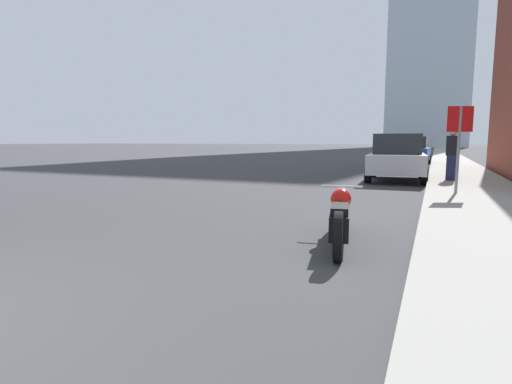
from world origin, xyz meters
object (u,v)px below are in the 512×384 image
parked_car_silver (397,158)px  parked_car_blue (412,151)px  pedestrian (452,154)px  motorcycle (340,217)px  stop_sign (459,134)px

parked_car_silver → parked_car_blue: (-0.01, 10.57, 0.01)m
pedestrian → parked_car_silver: bearing=156.5°
motorcycle → parked_car_silver: size_ratio=0.56×
parked_car_blue → pedestrian: 11.44m
motorcycle → parked_car_silver: (-0.08, 9.55, 0.45)m
parked_car_blue → parked_car_silver: bearing=-88.1°
stop_sign → pedestrian: (-0.01, 3.49, -0.57)m
parked_car_blue → stop_sign: 14.92m
parked_car_silver → pedestrian: size_ratio=2.41×
pedestrian → stop_sign: bearing=-89.8°
parked_car_silver → motorcycle: bearing=-93.2°
parked_car_silver → parked_car_blue: bearing=86.5°
stop_sign → parked_car_blue: bearing=96.7°
motorcycle → stop_sign: 5.70m
parked_car_blue → pedestrian: size_ratio=2.68×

